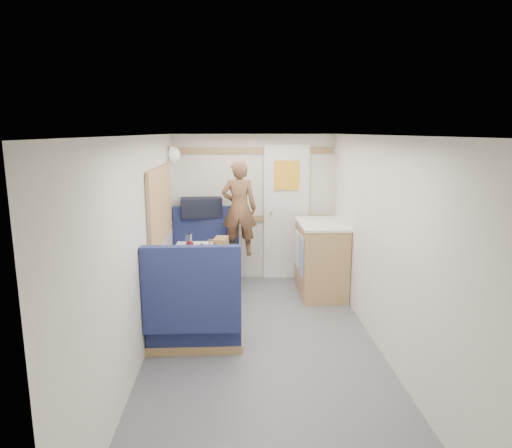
{
  "coord_description": "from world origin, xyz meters",
  "views": [
    {
      "loc": [
        -0.26,
        -3.97,
        2.03
      ],
      "look_at": [
        -0.03,
        0.9,
        1.04
      ],
      "focal_mm": 32.0,
      "sensor_mm": 36.0,
      "label": 1
    }
  ],
  "objects_px": {
    "person": "(239,208)",
    "wine_glass": "(190,245)",
    "tumbler_left": "(176,255)",
    "tumbler_right": "(211,244)",
    "orange_fruit": "(204,252)",
    "dome_light": "(172,154)",
    "duffel_bag": "(201,207)",
    "bench_far": "(206,265)",
    "galley_counter": "(321,258)",
    "dinette_table": "(201,264)",
    "beer_glass": "(219,247)",
    "cheese_block": "(201,253)",
    "salt_grinder": "(193,247)",
    "tumbler_mid": "(189,239)",
    "bread_loaf": "(221,242)",
    "tray": "(216,255)",
    "pepper_grinder": "(202,248)",
    "bench_near": "(195,317)"
  },
  "relations": [
    {
      "from": "tumbler_left",
      "to": "orange_fruit",
      "type": "bearing_deg",
      "value": 19.04
    },
    {
      "from": "dome_light",
      "to": "salt_grinder",
      "type": "relative_size",
      "value": 2.01
    },
    {
      "from": "dome_light",
      "to": "bread_loaf",
      "type": "relative_size",
      "value": 0.76
    },
    {
      "from": "tumbler_right",
      "to": "cheese_block",
      "type": "bearing_deg",
      "value": -105.37
    },
    {
      "from": "orange_fruit",
      "to": "tumbler_mid",
      "type": "relative_size",
      "value": 0.65
    },
    {
      "from": "cheese_block",
      "to": "tumbler_right",
      "type": "relative_size",
      "value": 0.98
    },
    {
      "from": "galley_counter",
      "to": "tumbler_left",
      "type": "bearing_deg",
      "value": -151.44
    },
    {
      "from": "pepper_grinder",
      "to": "tumbler_right",
      "type": "bearing_deg",
      "value": 59.55
    },
    {
      "from": "pepper_grinder",
      "to": "tray",
      "type": "bearing_deg",
      "value": -45.1
    },
    {
      "from": "orange_fruit",
      "to": "dome_light",
      "type": "bearing_deg",
      "value": 111.94
    },
    {
      "from": "tumbler_right",
      "to": "salt_grinder",
      "type": "relative_size",
      "value": 1.08
    },
    {
      "from": "dome_light",
      "to": "duffel_bag",
      "type": "xyz_separation_m",
      "value": [
        0.33,
        0.27,
        -0.72
      ]
    },
    {
      "from": "duffel_bag",
      "to": "wine_glass",
      "type": "xyz_separation_m",
      "value": [
        -0.03,
        -1.32,
        -0.19
      ]
    },
    {
      "from": "dinette_table",
      "to": "person",
      "type": "xyz_separation_m",
      "value": [
        0.44,
        0.81,
        0.5
      ]
    },
    {
      "from": "beer_glass",
      "to": "salt_grinder",
      "type": "height_order",
      "value": "salt_grinder"
    },
    {
      "from": "tray",
      "to": "cheese_block",
      "type": "distance_m",
      "value": 0.16
    },
    {
      "from": "duffel_bag",
      "to": "tumbler_left",
      "type": "distance_m",
      "value": 1.52
    },
    {
      "from": "bench_far",
      "to": "tumbler_right",
      "type": "height_order",
      "value": "bench_far"
    },
    {
      "from": "cheese_block",
      "to": "tumbler_right",
      "type": "height_order",
      "value": "tumbler_right"
    },
    {
      "from": "bench_far",
      "to": "cheese_block",
      "type": "bearing_deg",
      "value": -88.85
    },
    {
      "from": "tumbler_mid",
      "to": "bread_loaf",
      "type": "relative_size",
      "value": 0.46
    },
    {
      "from": "salt_grinder",
      "to": "bread_loaf",
      "type": "distance_m",
      "value": 0.34
    },
    {
      "from": "dome_light",
      "to": "beer_glass",
      "type": "distance_m",
      "value": 1.44
    },
    {
      "from": "dinette_table",
      "to": "salt_grinder",
      "type": "xyz_separation_m",
      "value": [
        -0.08,
        0.01,
        0.2
      ]
    },
    {
      "from": "tumbler_left",
      "to": "tumbler_right",
      "type": "height_order",
      "value": "tumbler_left"
    },
    {
      "from": "dinette_table",
      "to": "wine_glass",
      "type": "xyz_separation_m",
      "value": [
        -0.09,
        -0.2,
        0.28
      ]
    },
    {
      "from": "dinette_table",
      "to": "tumbler_mid",
      "type": "height_order",
      "value": "tumbler_mid"
    },
    {
      "from": "person",
      "to": "duffel_bag",
      "type": "distance_m",
      "value": 0.6
    },
    {
      "from": "galley_counter",
      "to": "cheese_block",
      "type": "relative_size",
      "value": 8.71
    },
    {
      "from": "bench_far",
      "to": "bread_loaf",
      "type": "relative_size",
      "value": 4.02
    },
    {
      "from": "tumbler_left",
      "to": "tumbler_mid",
      "type": "height_order",
      "value": "tumbler_mid"
    },
    {
      "from": "dome_light",
      "to": "tumbler_right",
      "type": "distance_m",
      "value": 1.32
    },
    {
      "from": "beer_glass",
      "to": "tumbler_left",
      "type": "bearing_deg",
      "value": -140.97
    },
    {
      "from": "dome_light",
      "to": "tumbler_left",
      "type": "xyz_separation_m",
      "value": [
        0.16,
        -1.22,
        -0.98
      ]
    },
    {
      "from": "dinette_table",
      "to": "duffel_bag",
      "type": "height_order",
      "value": "duffel_bag"
    },
    {
      "from": "tumbler_left",
      "to": "galley_counter",
      "type": "bearing_deg",
      "value": 28.56
    },
    {
      "from": "wine_glass",
      "to": "person",
      "type": "bearing_deg",
      "value": 61.97
    },
    {
      "from": "bench_near",
      "to": "galley_counter",
      "type": "xyz_separation_m",
      "value": [
        1.47,
        1.41,
        0.17
      ]
    },
    {
      "from": "tumbler_right",
      "to": "dinette_table",
      "type": "bearing_deg",
      "value": -134.8
    },
    {
      "from": "wine_glass",
      "to": "tumbler_mid",
      "type": "height_order",
      "value": "wine_glass"
    },
    {
      "from": "galley_counter",
      "to": "duffel_bag",
      "type": "distance_m",
      "value": 1.73
    },
    {
      "from": "cheese_block",
      "to": "wine_glass",
      "type": "height_order",
      "value": "wine_glass"
    },
    {
      "from": "tray",
      "to": "tumbler_mid",
      "type": "height_order",
      "value": "tumbler_mid"
    },
    {
      "from": "person",
      "to": "tumbler_mid",
      "type": "relative_size",
      "value": 10.25
    },
    {
      "from": "person",
      "to": "bread_loaf",
      "type": "bearing_deg",
      "value": 75.47
    },
    {
      "from": "dinette_table",
      "to": "bread_loaf",
      "type": "xyz_separation_m",
      "value": [
        0.22,
        0.17,
        0.21
      ]
    },
    {
      "from": "person",
      "to": "wine_glass",
      "type": "xyz_separation_m",
      "value": [
        -0.54,
        -1.01,
        -0.22
      ]
    },
    {
      "from": "bench_far",
      "to": "wine_glass",
      "type": "height_order",
      "value": "bench_far"
    },
    {
      "from": "bread_loaf",
      "to": "tumbler_mid",
      "type": "bearing_deg",
      "value": 155.45
    },
    {
      "from": "duffel_bag",
      "to": "bread_loaf",
      "type": "xyz_separation_m",
      "value": [
        0.29,
        -0.95,
        -0.26
      ]
    }
  ]
}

